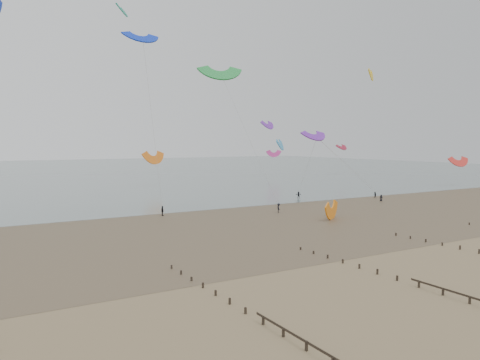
# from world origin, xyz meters

# --- Properties ---
(ground) EXTENTS (500.00, 500.00, 0.00)m
(ground) POSITION_xyz_m (0.00, 0.00, 0.00)
(ground) COLOR brown
(ground) RESTS_ON ground
(sea_and_shore) EXTENTS (500.00, 665.00, 0.03)m
(sea_and_shore) POSITION_xyz_m (-4.08, 34.40, 0.01)
(sea_and_shore) COLOR #475654
(sea_and_shore) RESTS_ON ground
(kitesurfers) EXTENTS (95.71, 18.45, 1.87)m
(kitesurfers) POSITION_xyz_m (24.39, 47.29, 0.86)
(kitesurfers) COLOR black
(kitesurfers) RESTS_ON ground
(grounded_kite) EXTENTS (8.18, 7.76, 3.56)m
(grounded_kite) POSITION_xyz_m (24.05, 28.40, 0.00)
(grounded_kite) COLOR orange
(grounded_kite) RESTS_ON ground
(kites_airborne) EXTENTS (240.62, 120.84, 42.13)m
(kites_airborne) POSITION_xyz_m (-20.72, 92.17, 19.52)
(kites_airborne) COLOR #FFC006
(kites_airborne) RESTS_ON ground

